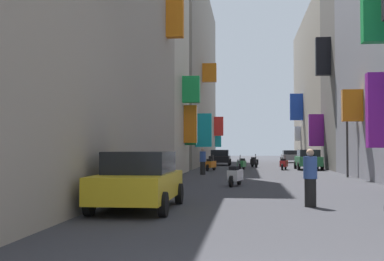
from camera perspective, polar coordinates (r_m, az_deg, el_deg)
ground_plane at (r=34.36m, az=7.92°, el=-4.71°), size 140.00×140.00×0.00m
building_left_near at (r=18.03m, az=-17.34°, el=12.72°), size 6.87×23.30×12.37m
building_left_mid_a at (r=33.18m, az=-6.34°, el=13.42°), size 7.09×7.18×20.94m
building_left_mid_c at (r=51.43m, az=-1.63°, el=6.19°), size 7.28×27.79×17.94m
building_right_mid_c at (r=39.51m, az=19.50°, el=8.37°), size 7.14×6.71×17.35m
building_right_far at (r=53.85m, az=15.89°, el=4.52°), size 7.36×23.12×15.35m
parked_car_black at (r=47.14m, az=3.22°, el=-3.06°), size 2.01×3.96×1.45m
parked_car_grey at (r=56.36m, az=11.13°, el=-2.88°), size 1.89×3.91×1.37m
parked_car_yellow at (r=13.46m, az=-6.07°, el=-5.56°), size 1.98×4.20×1.54m
parked_car_green at (r=38.46m, az=13.15°, el=-3.21°), size 1.85×3.98×1.50m
scooter_green at (r=37.04m, az=5.70°, el=-3.80°), size 0.67×1.92×1.13m
scooter_black at (r=42.06m, az=7.12°, el=-3.58°), size 0.68×1.87×1.13m
scooter_orange at (r=35.63m, az=2.16°, el=-3.89°), size 0.72×1.91×1.13m
scooter_white at (r=21.54m, az=4.96°, el=-5.12°), size 0.68×1.90×1.13m
scooter_red at (r=37.78m, az=10.45°, el=-3.75°), size 0.71×1.95×1.13m
pedestrian_crossing at (r=14.29m, az=13.37°, el=-5.31°), size 0.53×0.53×1.61m
pedestrian_near_left at (r=30.56m, az=1.24°, el=-3.55°), size 0.52×0.52×1.63m
traffic_light_near_corner at (r=29.08m, az=17.31°, el=0.77°), size 0.26×0.34×4.41m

